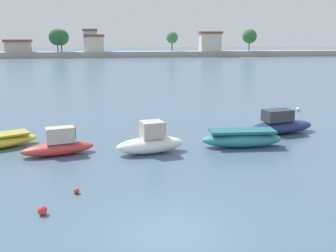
% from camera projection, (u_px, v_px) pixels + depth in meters
% --- Properties ---
extents(ground_plane, '(400.00, 400.00, 0.00)m').
position_uv_depth(ground_plane, '(169.00, 233.00, 12.79)').
color(ground_plane, '#476075').
extents(moored_boat_1, '(4.14, 2.08, 1.57)m').
position_uv_depth(moored_boat_1, '(59.00, 145.00, 21.00)').
color(moored_boat_1, '#C63833').
rests_on(moored_boat_1, ground).
extents(moored_boat_2, '(4.11, 2.12, 1.84)m').
position_uv_depth(moored_boat_2, '(151.00, 142.00, 21.27)').
color(moored_boat_2, white).
rests_on(moored_boat_2, ground).
extents(moored_boat_3, '(4.91, 1.70, 1.05)m').
position_uv_depth(moored_boat_3, '(242.00, 139.00, 22.52)').
color(moored_boat_3, teal).
rests_on(moored_boat_3, ground).
extents(moored_boat_4, '(4.99, 2.68, 1.65)m').
position_uv_depth(moored_boat_4, '(281.00, 125.00, 25.66)').
color(moored_boat_4, navy).
rests_on(moored_boat_4, ground).
extents(mooring_buoy_0, '(0.35, 0.35, 0.35)m').
position_uv_depth(mooring_buoy_0, '(42.00, 210.00, 14.02)').
color(mooring_buoy_0, red).
rests_on(mooring_buoy_0, ground).
extents(mooring_buoy_2, '(0.34, 0.34, 0.34)m').
position_uv_depth(mooring_buoy_2, '(298.00, 109.00, 33.21)').
color(mooring_buoy_2, white).
rests_on(mooring_buoy_2, ground).
extents(mooring_buoy_3, '(0.25, 0.25, 0.25)m').
position_uv_depth(mooring_buoy_3, '(76.00, 191.00, 15.91)').
color(mooring_buoy_3, red).
rests_on(mooring_buoy_3, ground).
extents(distant_shoreline, '(138.88, 7.02, 8.43)m').
position_uv_depth(distant_shoreline, '(114.00, 49.00, 114.05)').
color(distant_shoreline, '#9E998C').
rests_on(distant_shoreline, ground).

